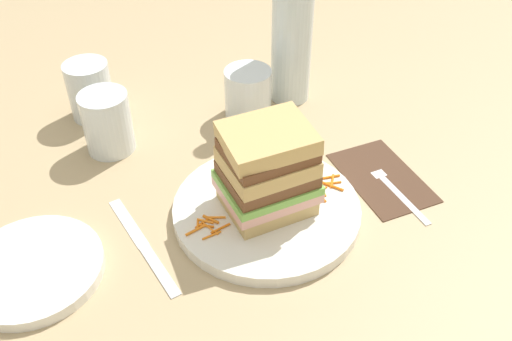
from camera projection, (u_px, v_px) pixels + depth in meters
The scene contains 31 objects.
ground_plane at pixel (264, 211), 0.79m from camera, with size 3.00×3.00×0.00m, color tan.
main_plate at pixel (266, 210), 0.78m from camera, with size 0.26×0.26×0.02m, color white.
sandwich at pixel (266, 171), 0.73m from camera, with size 0.12×0.11×0.13m.
carrot_shred_0 at pixel (195, 230), 0.73m from camera, with size 0.00×0.00×0.03m, color orange.
carrot_shred_1 at pixel (207, 223), 0.74m from camera, with size 0.00×0.00×0.02m, color orange.
carrot_shred_2 at pixel (197, 222), 0.74m from camera, with size 0.00×0.00×0.02m, color orange.
carrot_shred_3 at pixel (210, 228), 0.74m from camera, with size 0.00×0.00×0.03m, color orange.
carrot_shred_4 at pixel (212, 235), 0.73m from camera, with size 0.00×0.00×0.03m, color orange.
carrot_shred_5 at pixel (211, 220), 0.75m from camera, with size 0.00×0.00×0.02m, color orange.
carrot_shred_6 at pixel (221, 228), 0.74m from camera, with size 0.00×0.00×0.03m, color orange.
carrot_shred_7 at pixel (206, 226), 0.74m from camera, with size 0.00×0.00×0.02m, color orange.
carrot_shred_8 at pixel (202, 221), 0.75m from camera, with size 0.00×0.00×0.03m, color orange.
carrot_shred_9 at pixel (216, 216), 0.75m from camera, with size 0.00×0.00×0.02m, color orange.
carrot_shred_10 at pixel (323, 191), 0.79m from camera, with size 0.00×0.00×0.02m, color orange.
carrot_shred_11 at pixel (323, 183), 0.80m from camera, with size 0.00×0.00×0.02m, color orange.
carrot_shred_12 at pixel (320, 187), 0.80m from camera, with size 0.00×0.00×0.02m, color orange.
carrot_shred_13 at pixel (335, 183), 0.81m from camera, with size 0.00×0.00×0.02m, color orange.
carrot_shred_14 at pixel (321, 196), 0.78m from camera, with size 0.00×0.00×0.02m, color orange.
carrot_shred_15 at pixel (333, 178), 0.81m from camera, with size 0.00×0.00×0.03m, color orange.
carrot_shred_16 at pixel (333, 186), 0.80m from camera, with size 0.00×0.00×0.03m, color orange.
carrot_shred_17 at pixel (321, 189), 0.79m from camera, with size 0.00×0.00×0.02m, color orange.
carrot_shred_18 at pixel (307, 181), 0.81m from camera, with size 0.00×0.00×0.02m, color orange.
carrot_shred_19 at pixel (332, 181), 0.81m from camera, with size 0.00×0.00×0.03m, color orange.
napkin_dark at pixel (382, 177), 0.84m from camera, with size 0.10×0.16×0.00m, color #4C3323.
fork at pixel (391, 184), 0.82m from camera, with size 0.02×0.17×0.00m.
knife at pixel (144, 247), 0.73m from camera, with size 0.03×0.20×0.00m.
juice_glass at pixel (248, 96), 0.95m from camera, with size 0.08×0.08×0.08m.
water_bottle at pixel (292, 28), 0.93m from camera, with size 0.07×0.07×0.30m.
empty_tumbler_0 at pixel (107, 122), 0.87m from camera, with size 0.08×0.08×0.10m, color silver.
empty_tumbler_1 at pixel (90, 90), 0.94m from camera, with size 0.07×0.07×0.10m, color silver.
side_plate at pixel (33, 269), 0.70m from camera, with size 0.17×0.17×0.02m, color white.
Camera 1 is at (-0.27, -0.50, 0.55)m, focal length 39.49 mm.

